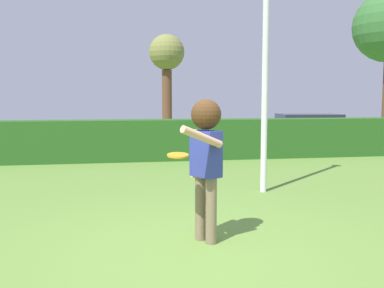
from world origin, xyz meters
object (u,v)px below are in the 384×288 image
at_px(person, 205,149).
at_px(birch_tree, 167,59).
at_px(frisbee, 178,155).
at_px(lamppost, 266,15).
at_px(parked_car_blue, 308,129).

bearing_deg(person, birch_tree, 85.13).
relative_size(frisbee, birch_tree, 0.06).
distance_m(person, birch_tree, 14.19).
relative_size(lamppost, birch_tree, 1.33).
relative_size(person, frisbee, 7.08).
height_order(frisbee, lamppost, lamppost).
bearing_deg(frisbee, parked_car_blue, 58.28).
relative_size(frisbee, parked_car_blue, 0.06).
bearing_deg(birch_tree, lamppost, -87.18).
bearing_deg(birch_tree, person, -94.87).
height_order(person, parked_car_blue, person).
distance_m(lamppost, parked_car_blue, 9.00).
xyz_separation_m(frisbee, lamppost, (2.13, 3.05, 2.22)).
xyz_separation_m(lamppost, parked_car_blue, (4.34, 7.41, -2.69)).
relative_size(person, lamppost, 0.30).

